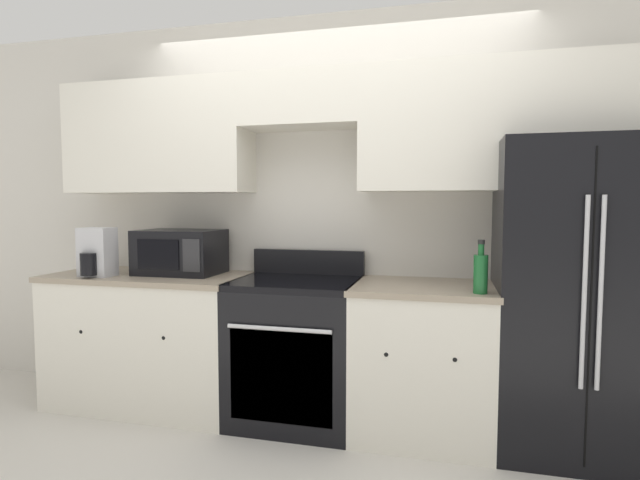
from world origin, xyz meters
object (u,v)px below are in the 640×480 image
(refrigerator, at_px, (571,296))
(oven_range, at_px, (296,349))
(microwave, at_px, (180,252))
(bottle, at_px, (481,272))

(refrigerator, bearing_deg, oven_range, -177.42)
(oven_range, xyz_separation_m, refrigerator, (1.58, 0.07, 0.40))
(refrigerator, relative_size, microwave, 3.19)
(oven_range, distance_m, bottle, 1.23)
(oven_range, bearing_deg, refrigerator, 2.58)
(oven_range, relative_size, refrigerator, 0.62)
(bottle, bearing_deg, refrigerator, 29.06)
(oven_range, distance_m, refrigerator, 1.63)
(oven_range, xyz_separation_m, microwave, (-0.83, 0.07, 0.59))
(oven_range, relative_size, bottle, 3.71)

